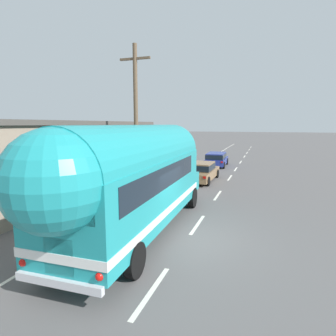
{
  "coord_description": "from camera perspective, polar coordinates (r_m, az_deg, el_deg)",
  "views": [
    {
      "loc": [
        2.53,
        -9.61,
        4.15
      ],
      "look_at": [
        -2.11,
        3.96,
        1.95
      ],
      "focal_mm": 30.54,
      "sensor_mm": 36.0,
      "label": 1
    }
  ],
  "objects": [
    {
      "name": "ground_plane",
      "position": [
        10.77,
        3.93,
        -13.95
      ],
      "size": [
        300.0,
        300.0,
        0.0
      ],
      "primitive_type": "plane",
      "color": "#565454"
    },
    {
      "name": "lane_markings",
      "position": [
        23.47,
        5.72,
        -1.48
      ],
      "size": [
        3.96,
        80.0,
        0.01
      ],
      "color": "silver",
      "rests_on": "ground"
    },
    {
      "name": "utility_pole",
      "position": [
        16.46,
        -6.42,
        9.64
      ],
      "size": [
        1.8,
        0.24,
        8.5
      ],
      "color": "brown",
      "rests_on": "ground"
    },
    {
      "name": "painted_bus",
      "position": [
        10.31,
        -6.9,
        -1.65
      ],
      "size": [
        2.75,
        11.54,
        4.12
      ],
      "color": "teal",
      "rests_on": "ground"
    },
    {
      "name": "car_lead",
      "position": [
        21.19,
        6.58,
        -0.57
      ],
      "size": [
        2.08,
        4.75,
        1.37
      ],
      "color": "olive",
      "rests_on": "ground"
    },
    {
      "name": "car_second",
      "position": [
        28.66,
        9.63,
        1.88
      ],
      "size": [
        2.01,
        4.43,
        1.37
      ],
      "color": "navy",
      "rests_on": "ground"
    }
  ]
}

